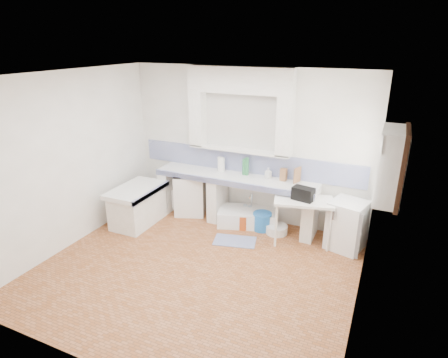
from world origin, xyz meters
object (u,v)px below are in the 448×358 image
at_px(side_table, 302,221).
at_px(fridge, 347,225).
at_px(sink, 247,217).
at_px(stove, 190,194).

distance_m(side_table, fridge, 0.71).
xyz_separation_m(sink, side_table, (1.07, -0.27, 0.26)).
distance_m(stove, side_table, 2.27).
xyz_separation_m(stove, side_table, (2.26, -0.26, -0.00)).
bearing_deg(sink, stove, 162.32).
bearing_deg(side_table, sink, 151.81).
relative_size(sink, side_table, 1.13).
bearing_deg(fridge, side_table, -153.75).
bearing_deg(fridge, stove, -167.02).
bearing_deg(stove, side_table, -26.82).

